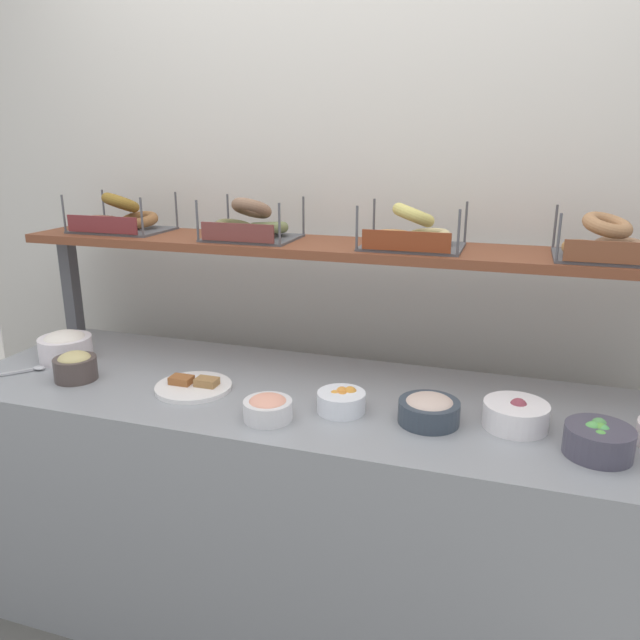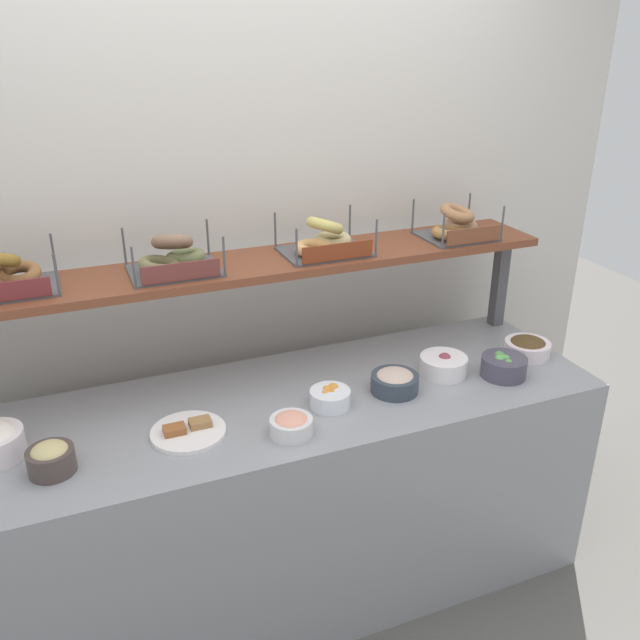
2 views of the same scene
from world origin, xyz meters
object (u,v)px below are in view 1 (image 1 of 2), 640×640
Objects in this scene: bowl_beet_salad at (516,414)px; serving_plate_white at (194,386)px; bowl_veggie_mix at (598,440)px; bagel_basket_plain at (412,234)px; bowl_tuna_salad at (429,409)px; bagel_basket_cinnamon_raisin at (121,218)px; bowl_cream_cheese at (65,346)px; bagel_basket_everything at (604,244)px; bowl_lox_spread at (268,408)px; bagel_basket_poppy at (251,225)px; serving_spoon_near_plate at (26,370)px; bowl_hummus at (75,366)px; bowl_fruit_salad at (342,401)px.

bowl_beet_salad is 0.73× the size of serving_plate_white.
bowl_veggie_mix is 0.81m from bagel_basket_plain.
bowl_tuna_salad is 1.35m from bagel_basket_cinnamon_raisin.
bowl_beet_salad is 1.56m from bagel_basket_cinnamon_raisin.
bowl_cream_cheese is 0.76× the size of serving_plate_white.
bagel_basket_cinnamon_raisin is 1.66m from bagel_basket_everything.
bowl_lox_spread is at bearing -14.40° from bowl_cream_cheese.
bagel_basket_cinnamon_raisin and bagel_basket_poppy have the same top height.
bagel_basket_cinnamon_raisin is 1.07× the size of bagel_basket_plain.
bowl_cream_cheese is at bearing 170.02° from serving_plate_white.
bagel_basket_everything is (0.43, 0.34, 0.44)m from bowl_tuna_salad.
bowl_tuna_salad is 0.56× the size of bagel_basket_poppy.
bowl_beet_salad is at bearing 2.47° from serving_plate_white.
bagel_basket_plain is at bearing 144.40° from bowl_veggie_mix.
bagel_basket_plain is (1.19, 0.24, 0.42)m from bowl_cream_cheese.
bowl_cream_cheese is (-0.88, 0.23, 0.02)m from bowl_lox_spread.
serving_plate_white is at bearing -37.47° from bagel_basket_cinnamon_raisin.
serving_spoon_near_plate is (-1.59, -0.09, -0.03)m from bowl_beet_salad.
bowl_lox_spread is (0.72, -0.08, -0.01)m from bowl_hummus.
bowl_hummus is 0.75× the size of bowl_cream_cheese.
bowl_veggie_mix is 0.92× the size of bowl_cream_cheese.
bowl_beet_salad is 0.64m from bagel_basket_plain.
bowl_lox_spread reaches higher than serving_spoon_near_plate.
bowl_fruit_salad is (0.18, 0.12, -0.00)m from bowl_lox_spread.
bowl_hummus is at bearing 0.06° from serving_spoon_near_plate.
bowl_fruit_salad is 0.58m from bagel_basket_plain.
bowl_veggie_mix is 1.19× the size of bowl_fruit_salad.
bowl_hummus reaches higher than serving_spoon_near_plate.
bowl_cream_cheese reaches higher than bowl_veggie_mix.
bowl_hummus reaches higher than bowl_lox_spread.
bowl_lox_spread is 0.93m from serving_spoon_near_plate.
bagel_basket_poppy is at bearing 160.17° from bowl_veggie_mix.
bowl_tuna_salad is at bearing 1.96° from bowl_hummus.
bowl_tuna_salad is at bearing 173.31° from bowl_veggie_mix.
bowl_cream_cheese is at bearing 72.24° from serving_spoon_near_plate.
bowl_lox_spread is 0.81× the size of bowl_tuna_salad.
bowl_hummus reaches higher than bowl_fruit_salad.
bowl_beet_salad reaches higher than serving_plate_white.
bagel_basket_poppy is (0.47, 0.39, 0.43)m from bowl_hummus.
bowl_hummus is 0.41× the size of bagel_basket_cinnamon_raisin.
bagel_basket_everything is at bearing 13.33° from bowl_hummus.
bowl_lox_spread is at bearing -62.34° from bagel_basket_poppy.
bowl_fruit_salad is at bearing -173.96° from bowl_beet_salad.
bagel_basket_plain is at bearing 29.14° from serving_plate_white.
bowl_hummus is 0.99× the size of bowl_lox_spread.
bowl_tuna_salad is at bearing -69.97° from bagel_basket_plain.
bagel_basket_cinnamon_raisin is at bearing 99.65° from bowl_hummus.
bowl_fruit_salad is 0.49m from serving_plate_white.
bowl_hummus reaches higher than bowl_veggie_mix.
bagel_basket_cinnamon_raisin is 1.11× the size of bagel_basket_poppy.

